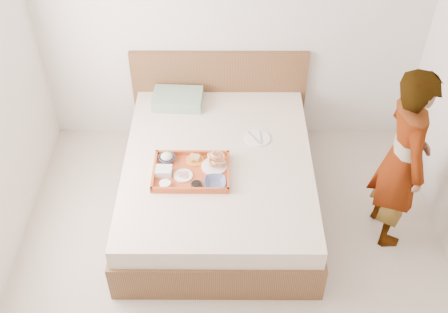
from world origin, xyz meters
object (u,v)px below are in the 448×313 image
Objects in this scene: dinner_plate at (257,138)px; tray at (191,171)px; bed at (218,182)px; person at (402,160)px.

tray is at bearing -141.54° from dinner_plate.
dinner_plate is at bearing 37.72° from bed.
tray reaches higher than dinner_plate.
person is at bearing -11.62° from bed.
bed is 1.26× the size of person.
person is at bearing -3.71° from tray.
tray is at bearing 80.98° from person.
dinner_plate is 0.14× the size of person.
person is (1.06, -0.55, 0.26)m from dinner_plate.
person reaches higher than bed.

